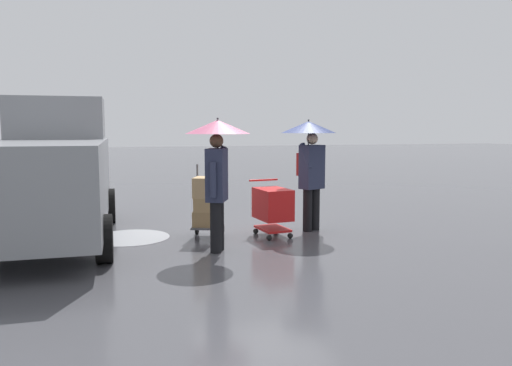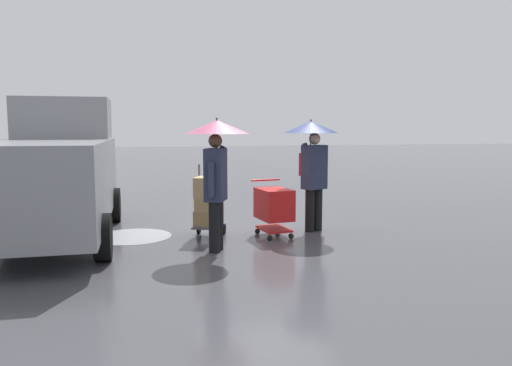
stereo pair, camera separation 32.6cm
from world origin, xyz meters
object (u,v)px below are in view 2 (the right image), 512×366
object	(u,v)px
shopping_cart_vendor	(274,206)
pedestrian_black_side	(216,153)
cargo_van_parked_right	(52,173)
hand_dolly_boxes	(208,203)
pedestrian_pink_side	(312,150)

from	to	relation	value
shopping_cart_vendor	pedestrian_black_side	world-z (taller)	pedestrian_black_side
shopping_cart_vendor	cargo_van_parked_right	bearing A→B (deg)	-12.94
shopping_cart_vendor	hand_dolly_boxes	world-z (taller)	hand_dolly_boxes
hand_dolly_boxes	pedestrian_black_side	xyz separation A→B (m)	(0.00, 0.97, 0.95)
hand_dolly_boxes	pedestrian_black_side	world-z (taller)	pedestrian_black_side
pedestrian_black_side	shopping_cart_vendor	bearing A→B (deg)	-147.43
cargo_van_parked_right	pedestrian_black_side	world-z (taller)	cargo_van_parked_right
cargo_van_parked_right	shopping_cart_vendor	size ratio (longest dim) A/B	5.29
cargo_van_parked_right	pedestrian_pink_side	size ratio (longest dim) A/B	2.50
hand_dolly_boxes	pedestrian_pink_side	distance (m)	2.22
pedestrian_pink_side	hand_dolly_boxes	bearing A→B (deg)	1.37
hand_dolly_boxes	pedestrian_pink_side	bearing A→B (deg)	-178.63
shopping_cart_vendor	pedestrian_pink_side	size ratio (longest dim) A/B	0.47
pedestrian_pink_side	shopping_cart_vendor	bearing A→B (deg)	17.42
shopping_cart_vendor	pedestrian_pink_side	xyz separation A→B (m)	(-0.83, -0.26, 1.00)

